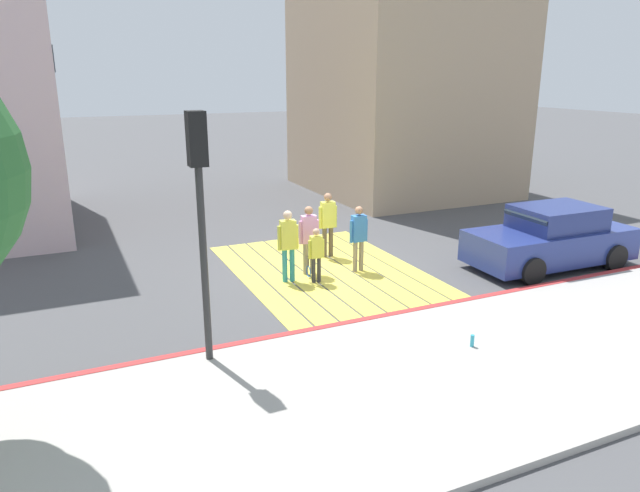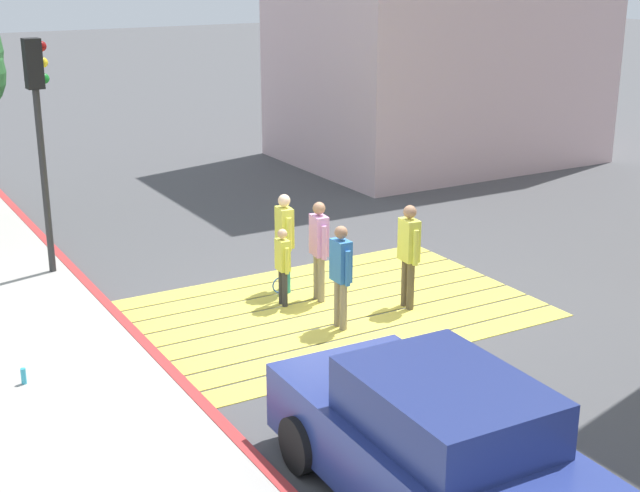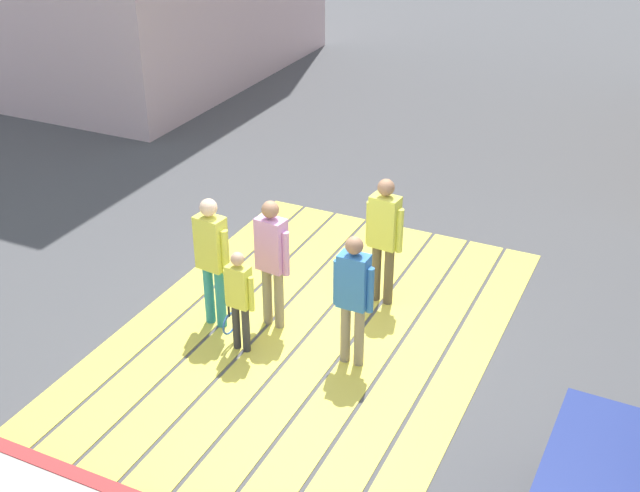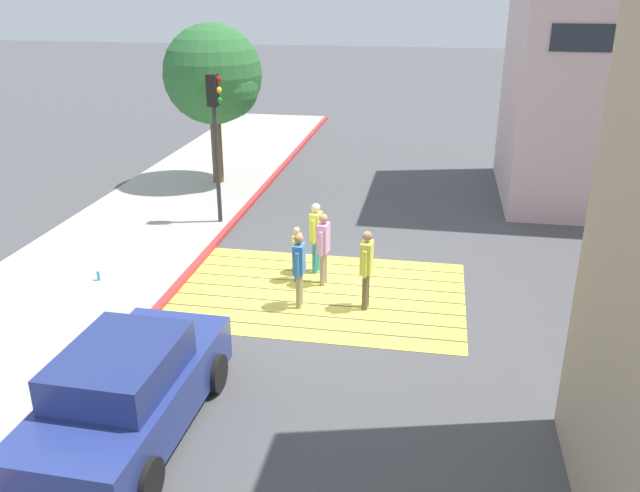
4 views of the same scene
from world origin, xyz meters
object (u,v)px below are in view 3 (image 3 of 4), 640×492
at_px(pedestrian_adult_lead, 384,233).
at_px(pedestrian_adult_trailing, 212,254).
at_px(pedestrian_adult_side, 272,255).
at_px(pedestrian_child_with_racket, 239,296).
at_px(pedestrian_teen_behind, 353,292).

distance_m(pedestrian_adult_lead, pedestrian_adult_trailing, 2.18).
relative_size(pedestrian_adult_lead, pedestrian_adult_side, 1.02).
distance_m(pedestrian_adult_trailing, pedestrian_child_with_racket, 0.70).
distance_m(pedestrian_teen_behind, pedestrian_child_with_racket, 1.36).
distance_m(pedestrian_adult_trailing, pedestrian_teen_behind, 1.86).
height_order(pedestrian_adult_lead, pedestrian_adult_side, pedestrian_adult_lead).
bearing_deg(pedestrian_child_with_racket, pedestrian_adult_side, -8.91).
relative_size(pedestrian_adult_side, pedestrian_teen_behind, 1.03).
relative_size(pedestrian_adult_lead, pedestrian_teen_behind, 1.05).
relative_size(pedestrian_adult_trailing, pedestrian_child_with_racket, 1.30).
distance_m(pedestrian_adult_side, pedestrian_child_with_racket, 0.69).
distance_m(pedestrian_adult_lead, pedestrian_child_with_racket, 2.08).
relative_size(pedestrian_adult_side, pedestrian_child_with_racket, 1.29).
bearing_deg(pedestrian_child_with_racket, pedestrian_teen_behind, -76.03).
height_order(pedestrian_adult_lead, pedestrian_adult_trailing, pedestrian_adult_lead).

